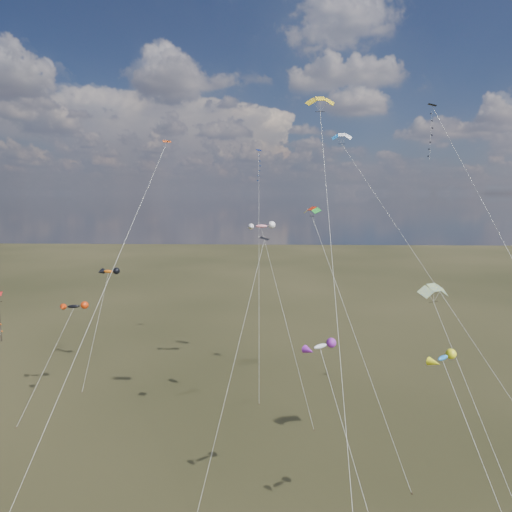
{
  "coord_description": "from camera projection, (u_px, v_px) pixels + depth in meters",
  "views": [
    {
      "loc": [
        1.89,
        -31.9,
        25.84
      ],
      "look_at": [
        0.0,
        18.0,
        19.0
      ],
      "focal_mm": 32.0,
      "sensor_mm": 36.0,
      "label": 1
    }
  ],
  "objects": [
    {
      "name": "novelty_orange_black",
      "position": [
        108.0,
        272.0,
        65.7
      ],
      "size": [
        3.17,
        9.3,
        15.31
      ],
      "color": "#DC5B0D",
      "rests_on": "ground"
    },
    {
      "name": "diamond_orange_center",
      "position": [
        114.0,
        267.0,
        37.13
      ],
      "size": [
        10.04,
        17.26,
        30.67
      ],
      "color": "#E64609",
      "rests_on": "ground"
    },
    {
      "name": "novelty_white_purple",
      "position": [
        321.0,
        347.0,
        35.36
      ],
      "size": [
        5.5,
        10.15,
        14.48
      ],
      "color": "silver",
      "rests_on": "ground"
    },
    {
      "name": "novelty_black_orange",
      "position": [
        73.0,
        307.0,
        57.53
      ],
      "size": [
        4.89,
        9.74,
        12.26
      ],
      "color": "black",
      "rests_on": "ground"
    },
    {
      "name": "novelty_blue_yellow",
      "position": [
        443.0,
        359.0,
        30.97
      ],
      "size": [
        5.8,
        8.01,
        15.14
      ],
      "color": "blue",
      "rests_on": "ground"
    },
    {
      "name": "novelty_redwhite_stripe",
      "position": [
        261.0,
        227.0,
        62.04
      ],
      "size": [
        7.89,
        15.55,
        22.07
      ],
      "color": "red",
      "rests_on": "ground"
    },
    {
      "name": "parafoil_yellow",
      "position": [
        321.0,
        101.0,
        41.27
      ],
      "size": [
        2.6,
        25.53,
        35.04
      ],
      "color": "gold",
      "rests_on": "ground"
    },
    {
      "name": "diamond_black_high",
      "position": [
        442.0,
        150.0,
        49.15
      ],
      "size": [
        10.27,
        25.86,
        35.7
      ],
      "color": "black",
      "rests_on": "ground"
    },
    {
      "name": "diamond_navy_tall",
      "position": [
        259.0,
        179.0,
        68.7
      ],
      "size": [
        1.22,
        18.31,
        32.58
      ],
      "color": "#09154A",
      "rests_on": "ground"
    },
    {
      "name": "parafoil_striped",
      "position": [
        434.0,
        288.0,
        40.9
      ],
      "size": [
        5.14,
        16.11,
        18.22
      ],
      "color": "yellow",
      "rests_on": "ground"
    },
    {
      "name": "parafoil_blue_white",
      "position": [
        343.0,
        137.0,
        57.77
      ],
      "size": [
        18.66,
        24.68,
        33.87
      ],
      "color": "blue",
      "rests_on": "ground"
    },
    {
      "name": "utility_pole_far",
      "position": [
        0.0,
        319.0,
        79.89
      ],
      "size": [
        1.4,
        0.2,
        8.0
      ],
      "color": "black",
      "rests_on": "ground"
    },
    {
      "name": "diamond_black_mid",
      "position": [
        249.0,
        303.0,
        42.64
      ],
      "size": [
        5.78,
        12.25,
        21.6
      ],
      "color": "black",
      "rests_on": "ground"
    },
    {
      "name": "parafoil_tricolor",
      "position": [
        313.0,
        211.0,
        47.4
      ],
      "size": [
        9.18,
        12.14,
        24.78
      ],
      "color": "yellow",
      "rests_on": "ground"
    }
  ]
}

